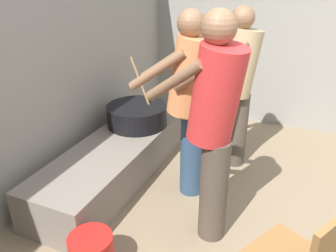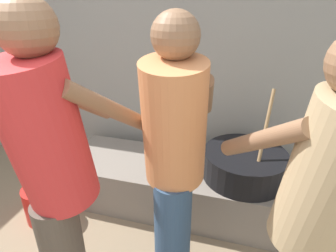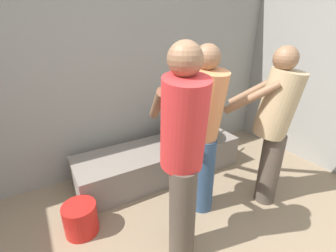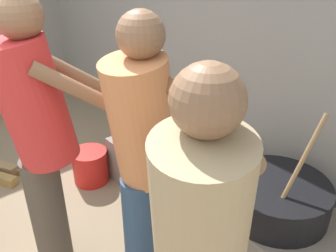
% 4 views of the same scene
% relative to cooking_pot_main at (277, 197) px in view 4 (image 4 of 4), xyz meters
% --- Properties ---
extents(block_enclosure_rear, '(5.40, 0.20, 2.35)m').
position_rel_cooking_pot_main_xyz_m(block_enclosure_rear, '(-1.08, 0.52, 0.70)').
color(block_enclosure_rear, gray).
rests_on(block_enclosure_rear, ground_plane).
extents(hearth_ledge, '(1.94, 0.60, 0.37)m').
position_rel_cooking_pot_main_xyz_m(hearth_ledge, '(-0.44, 0.00, -0.29)').
color(hearth_ledge, slate).
rests_on(hearth_ledge, ground_plane).
extents(cooking_pot_main, '(0.60, 0.60, 0.66)m').
position_rel_cooking_pot_main_xyz_m(cooking_pot_main, '(0.00, 0.00, 0.00)').
color(cooking_pot_main, black).
rests_on(cooking_pot_main, hearth_ledge).
extents(cook_in_red_shirt, '(0.52, 0.74, 1.62)m').
position_rel_cooking_pot_main_xyz_m(cook_in_red_shirt, '(-0.79, -1.01, 0.45)').
color(cook_in_red_shirt, '#4C4238').
rests_on(cook_in_red_shirt, ground_plane).
extents(cook_in_orange_shirt, '(0.40, 0.69, 1.56)m').
position_rel_cooking_pot_main_xyz_m(cook_in_orange_shirt, '(-0.35, -0.68, 0.41)').
color(cook_in_orange_shirt, navy).
rests_on(cook_in_orange_shirt, ground_plane).
extents(bucket_red_plastic, '(0.29, 0.29, 0.28)m').
position_rel_cooking_pot_main_xyz_m(bucket_red_plastic, '(-1.45, -0.44, -0.34)').
color(bucket_red_plastic, red).
rests_on(bucket_red_plastic, ground_plane).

